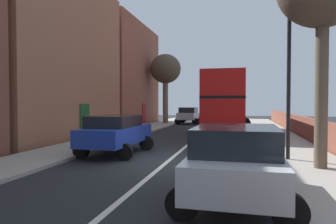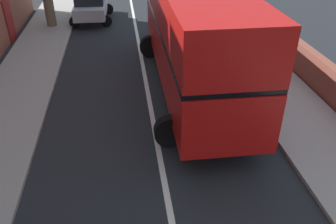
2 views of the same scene
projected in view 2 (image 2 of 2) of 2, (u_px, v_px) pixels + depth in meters
The scene contains 2 objects.
double_decker_bus at pixel (193, 30), 12.32m from camera, with size 3.62×10.20×4.06m.
parked_car_silver_left_1 at pixel (91, 5), 20.65m from camera, with size 2.52×4.19×1.69m.
Camera 2 is at (-0.83, -0.50, 6.32)m, focal length 37.21 mm.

